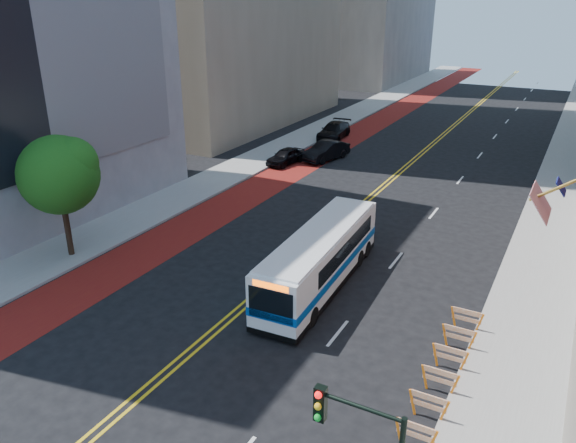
{
  "coord_description": "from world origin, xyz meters",
  "views": [
    {
      "loc": [
        12.59,
        -13.14,
        13.72
      ],
      "look_at": [
        1.29,
        8.0,
        3.82
      ],
      "focal_mm": 35.0,
      "sensor_mm": 36.0,
      "label": 1
    }
  ],
  "objects_px": {
    "transit_bus": "(321,257)",
    "car_c": "(334,131)",
    "street_tree": "(60,172)",
    "car_b": "(326,151)",
    "car_a": "(286,156)"
  },
  "relations": [
    {
      "from": "transit_bus",
      "to": "car_a",
      "type": "xyz_separation_m",
      "value": [
        -11.6,
        17.88,
        -0.85
      ]
    },
    {
      "from": "car_b",
      "to": "street_tree",
      "type": "bearing_deg",
      "value": -86.38
    },
    {
      "from": "street_tree",
      "to": "car_a",
      "type": "distance_m",
      "value": 21.87
    },
    {
      "from": "car_b",
      "to": "transit_bus",
      "type": "bearing_deg",
      "value": -52.2
    },
    {
      "from": "car_a",
      "to": "car_c",
      "type": "xyz_separation_m",
      "value": [
        0.0,
        10.11,
        0.1
      ]
    },
    {
      "from": "street_tree",
      "to": "transit_bus",
      "type": "relative_size",
      "value": 0.62
    },
    {
      "from": "car_b",
      "to": "car_c",
      "type": "relative_size",
      "value": 0.9
    },
    {
      "from": "car_a",
      "to": "car_c",
      "type": "relative_size",
      "value": 0.75
    },
    {
      "from": "car_c",
      "to": "street_tree",
      "type": "bearing_deg",
      "value": -98.35
    },
    {
      "from": "car_a",
      "to": "car_c",
      "type": "bearing_deg",
      "value": 98.96
    },
    {
      "from": "transit_bus",
      "to": "car_c",
      "type": "xyz_separation_m",
      "value": [
        -11.6,
        27.99,
        -0.75
      ]
    },
    {
      "from": "car_c",
      "to": "transit_bus",
      "type": "bearing_deg",
      "value": -72.31
    },
    {
      "from": "car_b",
      "to": "car_c",
      "type": "xyz_separation_m",
      "value": [
        -2.48,
        7.32,
        -0.02
      ]
    },
    {
      "from": "street_tree",
      "to": "car_a",
      "type": "bearing_deg",
      "value": 84.81
    },
    {
      "from": "transit_bus",
      "to": "car_a",
      "type": "height_order",
      "value": "transit_bus"
    }
  ]
}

